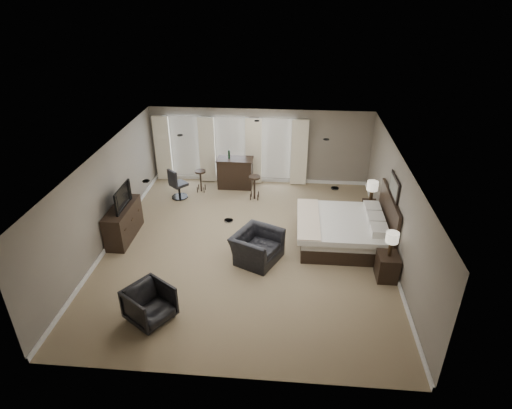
# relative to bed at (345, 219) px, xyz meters

# --- Properties ---
(room) EXTENTS (7.60, 8.60, 2.64)m
(room) POSITION_rel_bed_xyz_m (-2.58, -0.43, 0.56)
(room) COLOR #877355
(room) RESTS_ON ground
(window_bay) EXTENTS (5.25, 0.20, 2.30)m
(window_bay) POSITION_rel_bed_xyz_m (-3.58, 3.68, 0.46)
(window_bay) COLOR silver
(window_bay) RESTS_ON room
(bed) EXTENTS (2.34, 2.23, 1.49)m
(bed) POSITION_rel_bed_xyz_m (0.00, 0.00, 0.00)
(bed) COLOR silver
(bed) RESTS_ON ground
(nightstand_near) EXTENTS (0.49, 0.60, 0.65)m
(nightstand_near) POSITION_rel_bed_xyz_m (0.89, -1.45, -0.42)
(nightstand_near) COLOR black
(nightstand_near) RESTS_ON ground
(nightstand_far) EXTENTS (0.41, 0.50, 0.54)m
(nightstand_far) POSITION_rel_bed_xyz_m (0.89, 1.45, -0.47)
(nightstand_far) COLOR black
(nightstand_far) RESTS_ON ground
(lamp_near) EXTENTS (0.30, 0.30, 0.62)m
(lamp_near) POSITION_rel_bed_xyz_m (0.89, -1.45, 0.22)
(lamp_near) COLOR beige
(lamp_near) RESTS_ON nightstand_near
(lamp_far) EXTENTS (0.32, 0.32, 0.67)m
(lamp_far) POSITION_rel_bed_xyz_m (0.89, 1.45, 0.13)
(lamp_far) COLOR beige
(lamp_far) RESTS_ON nightstand_far
(wall_art) EXTENTS (0.04, 0.96, 0.56)m
(wall_art) POSITION_rel_bed_xyz_m (1.12, -0.00, 1.01)
(wall_art) COLOR slate
(wall_art) RESTS_ON room
(dresser) EXTENTS (0.53, 1.63, 0.95)m
(dresser) POSITION_rel_bed_xyz_m (-6.03, -0.21, -0.27)
(dresser) COLOR black
(dresser) RESTS_ON ground
(tv) EXTENTS (0.61, 1.06, 0.14)m
(tv) POSITION_rel_bed_xyz_m (-6.03, -0.21, 0.27)
(tv) COLOR black
(tv) RESTS_ON dresser
(armchair_near) EXTENTS (1.21, 1.40, 1.03)m
(armchair_near) POSITION_rel_bed_xyz_m (-2.27, -0.96, -0.23)
(armchair_near) COLOR black
(armchair_near) RESTS_ON ground
(armchair_far) EXTENTS (1.14, 1.16, 0.88)m
(armchair_far) POSITION_rel_bed_xyz_m (-4.33, -3.32, -0.30)
(armchair_far) COLOR black
(armchair_far) RESTS_ON ground
(bar_counter) EXTENTS (1.21, 0.63, 1.05)m
(bar_counter) POSITION_rel_bed_xyz_m (-3.38, 3.26, -0.22)
(bar_counter) COLOR black
(bar_counter) RESTS_ON ground
(bar_stool_left) EXTENTS (0.40, 0.40, 0.76)m
(bar_stool_left) POSITION_rel_bed_xyz_m (-4.49, 2.82, -0.37)
(bar_stool_left) COLOR black
(bar_stool_left) RESTS_ON ground
(bar_stool_right) EXTENTS (0.50, 0.50, 0.80)m
(bar_stool_right) POSITION_rel_bed_xyz_m (-2.64, 2.43, -0.34)
(bar_stool_right) COLOR black
(bar_stool_right) RESTS_ON ground
(desk_chair) EXTENTS (0.74, 0.74, 1.03)m
(desk_chair) POSITION_rel_bed_xyz_m (-5.10, 2.29, -0.23)
(desk_chair) COLOR black
(desk_chair) RESTS_ON ground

